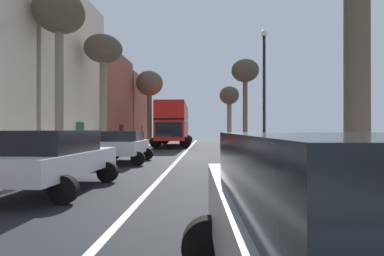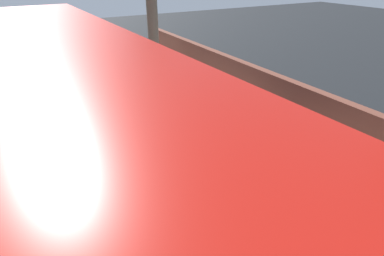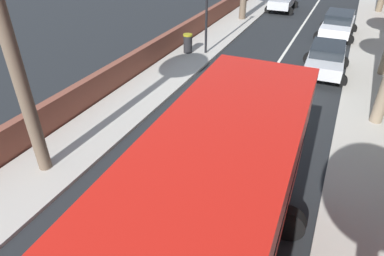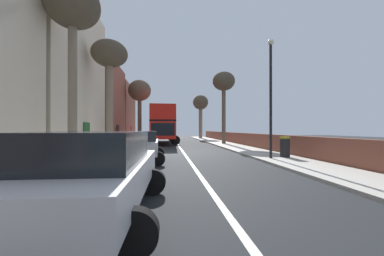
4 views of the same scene
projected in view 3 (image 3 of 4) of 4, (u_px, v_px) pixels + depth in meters
The scene contains 8 objects.
ground_plane at pixel (255, 98), 15.63m from camera, with size 84.00×84.00×0.00m, color black.
road_centre_line at pixel (255, 98), 15.62m from camera, with size 0.16×54.00×0.01m, color silver.
sidewalk_left at pixel (371, 120), 13.86m from camera, with size 2.60×60.00×0.12m, color #B2ADA3.
sidewalk_right at pixel (163, 78), 17.33m from camera, with size 2.60×60.00×0.12m, color #B2ADA3.
boundary_wall_right at pixel (136, 63), 17.57m from camera, with size 0.36×54.00×1.26m, color brown.
parked_car_silver_left_0 at pixel (326, 58), 17.48m from camera, with size 2.52×4.16×1.56m.
parked_car_white_left_2 at pixel (338, 23), 22.90m from camera, with size 2.60×4.59×1.61m.
litter_bin_right at pixel (188, 43), 20.09m from camera, with size 0.55×0.55×1.11m.
Camera 3 is at (-3.18, 13.87, 7.23)m, focal length 31.50 mm.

